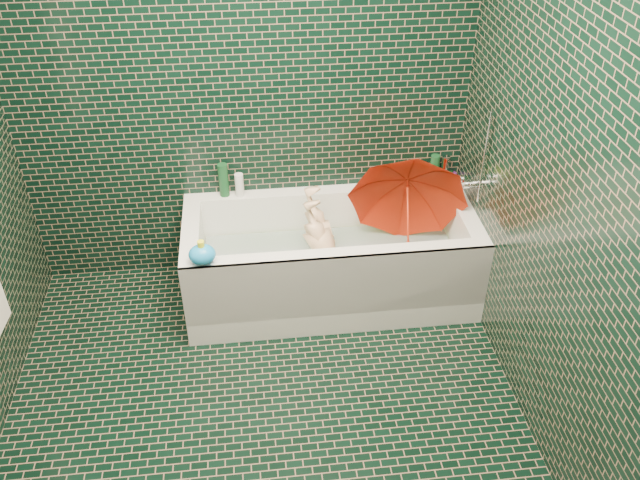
{
  "coord_description": "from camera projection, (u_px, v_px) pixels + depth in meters",
  "views": [
    {
      "loc": [
        0.01,
        -2.17,
        2.73
      ],
      "look_at": [
        0.36,
        0.82,
        0.55
      ],
      "focal_mm": 38.0,
      "sensor_mm": 36.0,
      "label": 1
    }
  ],
  "objects": [
    {
      "name": "wall_right",
      "position": [
        574.0,
        203.0,
        2.73
      ],
      "size": [
        0.0,
        2.8,
        2.8
      ],
      "primitive_type": "plane",
      "rotation": [
        1.57,
        0.0,
        -1.57
      ],
      "color": "black",
      "rests_on": "floor"
    },
    {
      "name": "wall_back",
      "position": [
        242.0,
        82.0,
        3.74
      ],
      "size": [
        2.8,
        0.0,
        2.8
      ],
      "primitive_type": "plane",
      "rotation": [
        1.57,
        0.0,
        0.0
      ],
      "color": "black",
      "rests_on": "floor"
    },
    {
      "name": "bottle_left_short",
      "position": [
        239.0,
        185.0,
        4.05
      ],
      "size": [
        0.06,
        0.06,
        0.15
      ],
      "primitive_type": "cylinder",
      "rotation": [
        0.0,
        0.0,
        0.18
      ],
      "color": "white",
      "rests_on": "bathtub"
    },
    {
      "name": "bottle_right_pump",
      "position": [
        445.0,
        170.0,
        4.15
      ],
      "size": [
        0.06,
        0.06,
        0.19
      ],
      "primitive_type": "cylinder",
      "rotation": [
        0.0,
        0.0,
        0.37
      ],
      "color": "silver",
      "rests_on": "bathtub"
    },
    {
      "name": "rubber_duck",
      "position": [
        421.0,
        178.0,
        4.18
      ],
      "size": [
        0.12,
        0.08,
        0.1
      ],
      "rotation": [
        0.0,
        0.0,
        -0.13
      ],
      "color": "#FDF319",
      "rests_on": "bathtub"
    },
    {
      "name": "child",
      "position": [
        327.0,
        254.0,
        4.01
      ],
      "size": [
        0.9,
        0.46,
        0.39
      ],
      "primitive_type": "imported",
      "rotation": [
        -1.34,
        0.0,
        -1.76
      ],
      "color": "beige",
      "rests_on": "bathtub"
    },
    {
      "name": "soap_bottle_b",
      "position": [
        450.0,
        181.0,
        4.23
      ],
      "size": [
        0.12,
        0.12,
        0.21
      ],
      "primitive_type": "imported",
      "rotation": [
        0.0,
        0.0,
        0.28
      ],
      "color": "#64217D",
      "rests_on": "bathtub"
    },
    {
      "name": "bottle_right_tall",
      "position": [
        434.0,
        170.0,
        4.15
      ],
      "size": [
        0.06,
        0.06,
        0.2
      ],
      "primitive_type": "cylinder",
      "rotation": [
        0.0,
        0.0,
        -0.1
      ],
      "color": "#134420",
      "rests_on": "bathtub"
    },
    {
      "name": "soap_bottle_a",
      "position": [
        440.0,
        184.0,
        4.21
      ],
      "size": [
        0.13,
        0.13,
        0.28
      ],
      "primitive_type": "imported",
      "rotation": [
        0.0,
        0.0,
        0.18
      ],
      "color": "white",
      "rests_on": "bathtub"
    },
    {
      "name": "bath_mat",
      "position": [
        330.0,
        273.0,
        4.12
      ],
      "size": [
        1.35,
        0.47,
        0.01
      ],
      "primitive_type": "cube",
      "color": "green",
      "rests_on": "bathtub"
    },
    {
      "name": "soap_bottle_c",
      "position": [
        446.0,
        181.0,
        4.23
      ],
      "size": [
        0.16,
        0.16,
        0.16
      ],
      "primitive_type": "imported",
      "rotation": [
        0.0,
        0.0,
        -0.29
      ],
      "color": "#134420",
      "rests_on": "bathtub"
    },
    {
      "name": "bathtub",
      "position": [
        331.0,
        267.0,
        4.07
      ],
      "size": [
        1.7,
        0.75,
        0.55
      ],
      "color": "white",
      "rests_on": "floor"
    },
    {
      "name": "bottle_left_tall",
      "position": [
        224.0,
        180.0,
        4.04
      ],
      "size": [
        0.08,
        0.08,
        0.21
      ],
      "primitive_type": "cylinder",
      "rotation": [
        0.0,
        0.0,
        0.4
      ],
      "color": "#134420",
      "rests_on": "bathtub"
    },
    {
      "name": "umbrella",
      "position": [
        408.0,
        214.0,
        3.85
      ],
      "size": [
        0.92,
        0.92,
        0.91
      ],
      "primitive_type": "imported",
      "rotation": [
        0.31,
        -0.3,
        -0.28
      ],
      "color": "red",
      "rests_on": "bathtub"
    },
    {
      "name": "floor",
      "position": [
        266.0,
        433.0,
        3.34
      ],
      "size": [
        2.8,
        2.8,
        0.0
      ],
      "primitive_type": "plane",
      "color": "black",
      "rests_on": "ground"
    },
    {
      "name": "water",
      "position": [
        330.0,
        254.0,
        4.03
      ],
      "size": [
        1.48,
        0.53,
        0.0
      ],
      "primitive_type": "cube",
      "color": "silver",
      "rests_on": "bathtub"
    },
    {
      "name": "faucet",
      "position": [
        474.0,
        178.0,
        3.83
      ],
      "size": [
        0.18,
        0.19,
        0.55
      ],
      "color": "silver",
      "rests_on": "wall_right"
    },
    {
      "name": "bath_toy",
      "position": [
        202.0,
        254.0,
        3.51
      ],
      "size": [
        0.17,
        0.15,
        0.14
      ],
      "rotation": [
        0.0,
        0.0,
        0.25
      ],
      "color": "#1990E9",
      "rests_on": "bathtub"
    }
  ]
}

